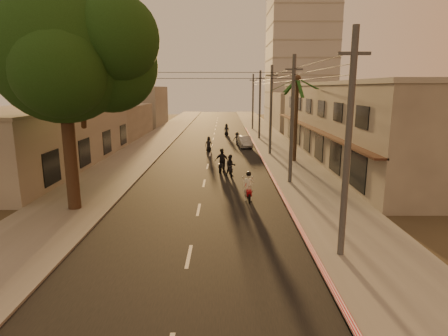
% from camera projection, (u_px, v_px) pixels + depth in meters
% --- Properties ---
extents(ground, '(160.00, 160.00, 0.00)m').
position_uv_depth(ground, '(196.00, 222.00, 19.23)').
color(ground, '#383023').
rests_on(ground, ground).
extents(road, '(10.00, 140.00, 0.02)m').
position_uv_depth(road, '(210.00, 154.00, 38.78)').
color(road, black).
rests_on(road, ground).
extents(sidewalk_right, '(5.00, 140.00, 0.12)m').
position_uv_depth(sidewalk_right, '(282.00, 154.00, 38.77)').
color(sidewalk_right, slate).
rests_on(sidewalk_right, ground).
extents(sidewalk_left, '(5.00, 140.00, 0.12)m').
position_uv_depth(sidewalk_left, '(138.00, 154.00, 38.77)').
color(sidewalk_left, slate).
rests_on(sidewalk_left, ground).
extents(curb_stripe, '(0.20, 60.00, 0.20)m').
position_uv_depth(curb_stripe, '(264.00, 163.00, 33.88)').
color(curb_stripe, red).
rests_on(curb_stripe, ground).
extents(shophouse_row, '(8.80, 34.20, 7.30)m').
position_uv_depth(shophouse_row, '(353.00, 121.00, 36.07)').
color(shophouse_row, gray).
rests_on(shophouse_row, ground).
extents(left_building, '(8.20, 24.20, 5.20)m').
position_uv_depth(left_building, '(46.00, 137.00, 32.37)').
color(left_building, '#A09D91').
rests_on(left_building, ground).
extents(distant_tower, '(12.10, 12.10, 28.00)m').
position_uv_depth(distant_tower, '(300.00, 49.00, 71.05)').
color(distant_tower, '#B7B5B2').
rests_on(distant_tower, ground).
extents(broadleaf_tree, '(9.60, 8.70, 12.10)m').
position_uv_depth(broadleaf_tree, '(70.00, 55.00, 19.55)').
color(broadleaf_tree, black).
rests_on(broadleaf_tree, ground).
extents(palm_tree, '(5.00, 5.00, 8.20)m').
position_uv_depth(palm_tree, '(297.00, 84.00, 33.37)').
color(palm_tree, black).
rests_on(palm_tree, ground).
extents(utility_poles, '(1.20, 48.26, 9.00)m').
position_uv_depth(utility_poles, '(271.00, 90.00, 37.41)').
color(utility_poles, '#38383A').
rests_on(utility_poles, ground).
extents(filler_right, '(8.00, 14.00, 6.00)m').
position_uv_depth(filler_right, '(299.00, 111.00, 62.60)').
color(filler_right, '#A09D91').
rests_on(filler_right, ground).
extents(filler_left_near, '(8.00, 14.00, 4.40)m').
position_uv_depth(filler_left_near, '(113.00, 121.00, 52.01)').
color(filler_left_near, '#A09D91').
rests_on(filler_left_near, ground).
extents(filler_left_far, '(8.00, 14.00, 7.00)m').
position_uv_depth(filler_left_far, '(141.00, 106.00, 69.33)').
color(filler_left_far, '#A09D91').
rests_on(filler_left_far, ground).
extents(scooter_red, '(0.71, 1.87, 1.84)m').
position_uv_depth(scooter_red, '(248.00, 188.00, 22.80)').
color(scooter_red, black).
rests_on(scooter_red, ground).
extents(scooter_mid_a, '(0.86, 1.75, 1.72)m').
position_uv_depth(scooter_mid_a, '(230.00, 166.00, 29.21)').
color(scooter_mid_a, black).
rests_on(scooter_mid_a, ground).
extents(scooter_mid_b, '(1.26, 1.98, 1.97)m').
position_uv_depth(scooter_mid_b, '(222.00, 161.00, 30.64)').
color(scooter_mid_b, black).
rests_on(scooter_mid_b, ground).
extents(scooter_far_a, '(0.90, 1.69, 1.66)m').
position_uv_depth(scooter_far_a, '(209.00, 145.00, 40.37)').
color(scooter_far_a, black).
rests_on(scooter_far_a, ground).
extents(scooter_far_b, '(1.03, 1.62, 1.58)m').
position_uv_depth(scooter_far_b, '(237.00, 139.00, 45.20)').
color(scooter_far_b, black).
rests_on(scooter_far_b, ground).
extents(parked_car, '(2.26, 4.18, 1.27)m').
position_uv_depth(parked_car, '(245.00, 142.00, 43.39)').
color(parked_car, '#929599').
rests_on(parked_car, ground).
extents(scooter_far_c, '(0.83, 1.76, 1.73)m').
position_uv_depth(scooter_far_c, '(226.00, 130.00, 53.99)').
color(scooter_far_c, black).
rests_on(scooter_far_c, ground).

